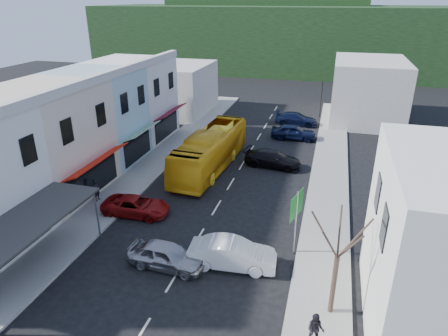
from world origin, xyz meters
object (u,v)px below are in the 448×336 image
(direction_sign, at_px, (295,224))
(traffic_signal, at_px, (321,99))
(car_silver, at_px, (167,256))
(car_red, at_px, (136,205))
(pedestrian_left, at_px, (96,189))
(pedestrian_right, at_px, (316,328))
(car_white, at_px, (232,255))
(street_tree, at_px, (337,258))
(bus, at_px, (211,151))

(direction_sign, distance_m, traffic_signal, 29.42)
(car_silver, bearing_deg, car_red, 44.98)
(pedestrian_left, bearing_deg, direction_sign, -91.52)
(car_red, height_order, traffic_signal, traffic_signal)
(pedestrian_left, relative_size, direction_sign, 0.43)
(car_silver, height_order, pedestrian_right, pedestrian_right)
(pedestrian_left, xyz_separation_m, pedestrian_right, (15.90, -9.07, 0.00))
(car_silver, xyz_separation_m, car_white, (3.43, 0.99, 0.00))
(car_white, distance_m, street_tree, 6.26)
(pedestrian_right, xyz_separation_m, direction_sign, (-1.60, 6.47, 0.99))
(pedestrian_right, distance_m, direction_sign, 6.73)
(pedestrian_left, height_order, direction_sign, direction_sign)
(car_white, bearing_deg, pedestrian_left, 62.31)
(car_silver, height_order, street_tree, street_tree)
(car_silver, xyz_separation_m, street_tree, (8.74, -1.27, 2.45))
(car_silver, xyz_separation_m, pedestrian_left, (-7.76, 5.66, 0.30))
(pedestrian_right, height_order, street_tree, street_tree)
(pedestrian_left, bearing_deg, street_tree, -103.97)
(street_tree, xyz_separation_m, traffic_signal, (-2.20, 33.74, -0.91))
(traffic_signal, bearing_deg, car_red, 62.60)
(direction_sign, bearing_deg, traffic_signal, 105.67)
(traffic_signal, bearing_deg, bus, 60.16)
(bus, bearing_deg, pedestrian_left, -123.28)
(car_white, height_order, street_tree, street_tree)
(bus, relative_size, pedestrian_right, 6.82)
(pedestrian_left, xyz_separation_m, traffic_signal, (14.30, 26.82, 1.24))
(direction_sign, bearing_deg, car_white, -130.68)
(direction_sign, distance_m, street_tree, 4.99)
(car_red, distance_m, direction_sign, 11.02)
(bus, relative_size, street_tree, 1.84)
(pedestrian_right, bearing_deg, car_white, 144.99)
(street_tree, bearing_deg, traffic_signal, 93.73)
(street_tree, bearing_deg, car_white, 156.95)
(pedestrian_left, bearing_deg, traffic_signal, -19.27)
(bus, xyz_separation_m, street_tree, (10.45, -15.00, 1.60))
(car_white, relative_size, pedestrian_left, 2.59)
(pedestrian_right, distance_m, street_tree, 3.10)
(pedestrian_right, height_order, direction_sign, direction_sign)
(car_white, bearing_deg, traffic_signal, -10.69)
(car_silver, height_order, car_red, same)
(bus, distance_m, street_tree, 18.35)
(car_silver, bearing_deg, pedestrian_right, -109.38)
(street_tree, bearing_deg, pedestrian_right, -105.75)
(car_white, relative_size, traffic_signal, 0.98)
(traffic_signal, bearing_deg, car_white, 78.29)
(car_white, xyz_separation_m, pedestrian_left, (-11.20, 4.67, 0.30))
(car_silver, relative_size, street_tree, 0.70)
(bus, height_order, direction_sign, direction_sign)
(pedestrian_right, distance_m, traffic_signal, 35.94)
(car_red, distance_m, pedestrian_right, 14.87)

